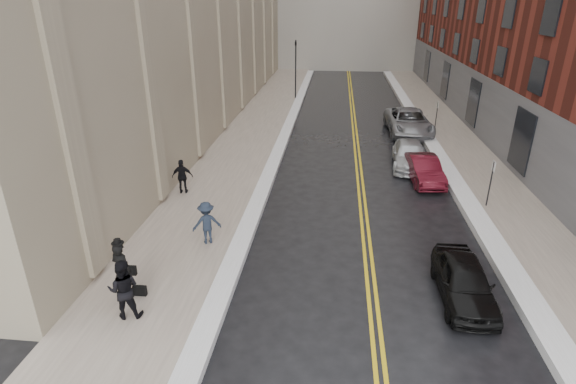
% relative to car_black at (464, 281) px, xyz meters
% --- Properties ---
extents(ground, '(160.00, 160.00, 0.00)m').
position_rel_car_black_xyz_m(ground, '(-5.24, -1.22, -0.64)').
color(ground, black).
rests_on(ground, ground).
extents(sidewalk_left, '(4.00, 64.00, 0.15)m').
position_rel_car_black_xyz_m(sidewalk_left, '(-9.74, 14.78, -0.56)').
color(sidewalk_left, gray).
rests_on(sidewalk_left, ground).
extents(sidewalk_right, '(3.00, 64.00, 0.15)m').
position_rel_car_black_xyz_m(sidewalk_right, '(3.76, 14.78, -0.56)').
color(sidewalk_right, gray).
rests_on(sidewalk_right, ground).
extents(lane_stripe_a, '(0.12, 64.00, 0.01)m').
position_rel_car_black_xyz_m(lane_stripe_a, '(-2.86, 14.78, -0.63)').
color(lane_stripe_a, gold).
rests_on(lane_stripe_a, ground).
extents(lane_stripe_b, '(0.12, 64.00, 0.01)m').
position_rel_car_black_xyz_m(lane_stripe_b, '(-2.62, 14.78, -0.63)').
color(lane_stripe_b, gold).
rests_on(lane_stripe_b, ground).
extents(snow_ridge_left, '(0.70, 60.80, 0.26)m').
position_rel_car_black_xyz_m(snow_ridge_left, '(-7.44, 14.78, -0.51)').
color(snow_ridge_left, white).
rests_on(snow_ridge_left, ground).
extents(snow_ridge_right, '(0.85, 60.80, 0.30)m').
position_rel_car_black_xyz_m(snow_ridge_right, '(1.91, 14.78, -0.49)').
color(snow_ridge_right, white).
rests_on(snow_ridge_right, ground).
extents(traffic_signal, '(0.18, 0.15, 5.20)m').
position_rel_car_black_xyz_m(traffic_signal, '(-7.84, 28.78, 2.45)').
color(traffic_signal, black).
rests_on(traffic_signal, ground).
extents(parking_sign_near, '(0.06, 0.35, 2.23)m').
position_rel_car_black_xyz_m(parking_sign_near, '(2.66, 6.78, 0.72)').
color(parking_sign_near, black).
rests_on(parking_sign_near, ground).
extents(parking_sign_far, '(0.06, 0.35, 2.23)m').
position_rel_car_black_xyz_m(parking_sign_far, '(2.66, 18.78, 0.72)').
color(parking_sign_far, black).
rests_on(parking_sign_far, ground).
extents(car_black, '(1.51, 3.74, 1.27)m').
position_rel_car_black_xyz_m(car_black, '(0.00, 0.00, 0.00)').
color(car_black, black).
rests_on(car_black, ground).
extents(car_maroon, '(1.72, 4.01, 1.28)m').
position_rel_car_black_xyz_m(car_maroon, '(0.40, 9.78, 0.00)').
color(car_maroon, '#490D17').
rests_on(car_maroon, ground).
extents(car_silver_near, '(2.15, 4.57, 1.29)m').
position_rel_car_black_xyz_m(car_silver_near, '(0.01, 11.97, 0.01)').
color(car_silver_near, '#B2B6BA').
rests_on(car_silver_near, ground).
extents(car_silver_far, '(2.98, 6.01, 1.64)m').
position_rel_car_black_xyz_m(car_silver_far, '(0.83, 18.58, 0.18)').
color(car_silver_far, gray).
rests_on(car_silver_far, ground).
extents(pedestrian_main, '(0.79, 0.64, 1.87)m').
position_rel_car_black_xyz_m(pedestrian_main, '(-10.29, -1.21, 0.45)').
color(pedestrian_main, black).
rests_on(pedestrian_main, sidewalk_left).
extents(pedestrian_a, '(1.01, 0.86, 1.82)m').
position_rel_car_black_xyz_m(pedestrian_a, '(-9.85, -2.08, 0.42)').
color(pedestrian_a, black).
rests_on(pedestrian_a, sidewalk_left).
extents(pedestrian_b, '(1.22, 1.00, 1.64)m').
position_rel_car_black_xyz_m(pedestrian_b, '(-8.68, 2.29, 0.33)').
color(pedestrian_b, '#1C2433').
rests_on(pedestrian_b, sidewalk_left).
extents(pedestrian_c, '(1.01, 0.56, 1.63)m').
position_rel_car_black_xyz_m(pedestrian_c, '(-11.07, 6.73, 0.33)').
color(pedestrian_c, black).
rests_on(pedestrian_c, sidewalk_left).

